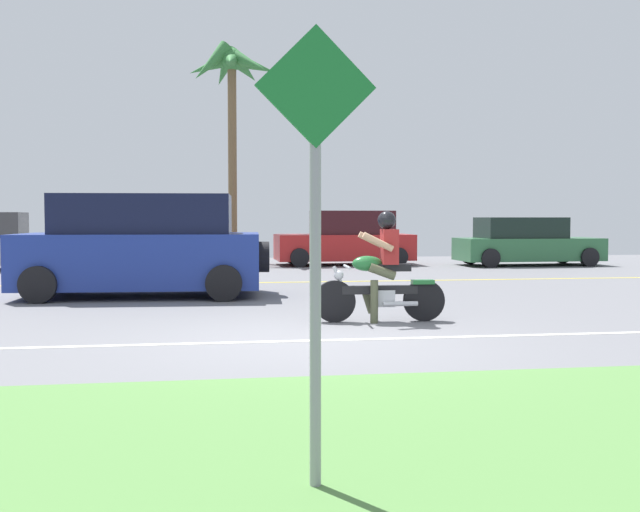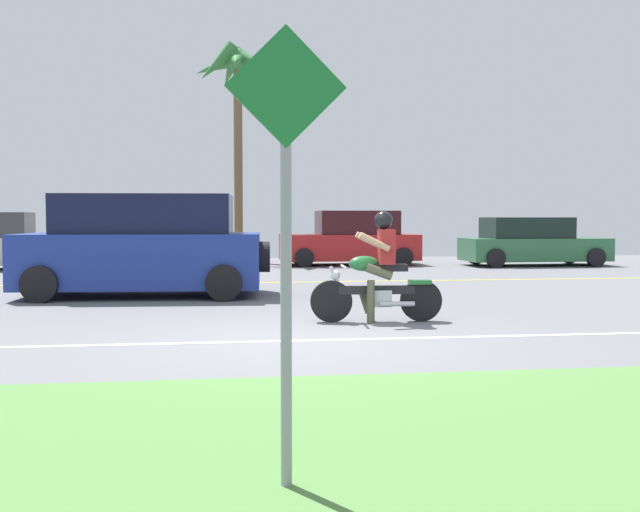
% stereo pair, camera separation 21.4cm
% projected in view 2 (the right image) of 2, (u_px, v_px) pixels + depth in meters
% --- Properties ---
extents(ground, '(56.00, 30.00, 0.04)m').
position_uv_depth(ground, '(284.00, 311.00, 11.71)').
color(ground, slate).
extents(grass_median, '(56.00, 3.80, 0.06)m').
position_uv_depth(grass_median, '(378.00, 443.00, 4.68)').
color(grass_median, '#548442').
rests_on(grass_median, ground).
extents(lane_line_near, '(50.40, 0.12, 0.01)m').
position_uv_depth(lane_line_near, '(305.00, 340.00, 8.74)').
color(lane_line_near, silver).
rests_on(lane_line_near, ground).
extents(lane_line_far, '(50.40, 0.12, 0.01)m').
position_uv_depth(lane_line_far, '(265.00, 282.00, 16.53)').
color(lane_line_far, yellow).
rests_on(lane_line_far, ground).
extents(motorcyclist, '(1.85, 0.61, 1.55)m').
position_uv_depth(motorcyclist, '(378.00, 275.00, 10.30)').
color(motorcyclist, black).
rests_on(motorcyclist, ground).
extents(suv_nearby, '(4.62, 2.40, 1.88)m').
position_uv_depth(suv_nearby, '(144.00, 247.00, 13.69)').
color(suv_nearby, navy).
rests_on(suv_nearby, ground).
extents(parked_car_1, '(4.07, 2.21, 1.55)m').
position_uv_depth(parked_car_1, '(158.00, 242.00, 21.97)').
color(parked_car_1, white).
rests_on(parked_car_1, ground).
extents(parked_car_2, '(4.19, 2.02, 1.66)m').
position_uv_depth(parked_car_2, '(351.00, 240.00, 22.71)').
color(parked_car_2, '#AD1E1E').
rests_on(parked_car_2, ground).
extents(parked_car_3, '(4.32, 1.87, 1.46)m').
position_uv_depth(parked_car_3, '(532.00, 243.00, 22.33)').
color(parked_car_3, '#2D663D').
rests_on(parked_car_3, ground).
extents(palm_tree_0, '(3.02, 2.99, 7.15)m').
position_uv_depth(palm_tree_0, '(238.00, 77.00, 24.03)').
color(palm_tree_0, brown).
rests_on(palm_tree_0, ground).
extents(street_sign, '(0.62, 0.06, 2.44)m').
position_uv_depth(street_sign, '(286.00, 212.00, 3.78)').
color(street_sign, gray).
rests_on(street_sign, ground).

